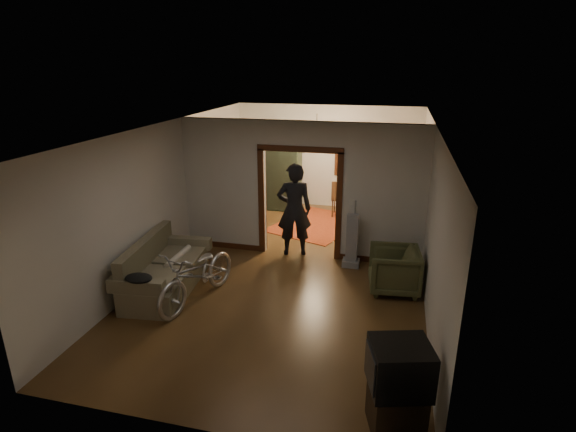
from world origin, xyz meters
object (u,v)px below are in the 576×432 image
(desk, at_px, (367,200))
(bicycle, at_px, (198,274))
(person, at_px, (294,210))
(locker, at_px, (282,174))
(armchair, at_px, (394,270))
(sofa, at_px, (165,266))

(desk, bearing_deg, bicycle, -98.96)
(person, xyz_separation_m, locker, (-1.02, 2.94, 0.01))
(armchair, height_order, desk, armchair)
(sofa, xyz_separation_m, desk, (3.14, 5.17, -0.08))
(desk, bearing_deg, person, -97.89)
(sofa, relative_size, person, 1.03)
(sofa, bearing_deg, person, 42.34)
(armchair, height_order, locker, locker)
(bicycle, distance_m, person, 2.64)
(sofa, xyz_separation_m, person, (1.85, 2.11, 0.51))
(person, bearing_deg, bicycle, 48.29)
(locker, bearing_deg, person, -70.63)
(armchair, distance_m, desk, 4.29)
(sofa, distance_m, armchair, 4.04)
(bicycle, xyz_separation_m, locker, (0.09, 5.29, 0.49))
(bicycle, relative_size, desk, 1.82)
(bicycle, height_order, armchair, bicycle)
(bicycle, height_order, person, person)
(bicycle, distance_m, locker, 5.31)
(person, xyz_separation_m, desk, (1.29, 3.06, -0.59))
(person, distance_m, locker, 3.11)
(sofa, distance_m, locker, 5.14)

